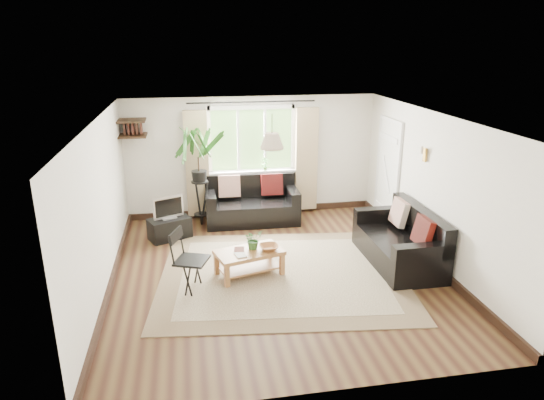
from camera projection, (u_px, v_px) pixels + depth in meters
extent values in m
plane|color=#311910|center=(276.00, 272.00, 7.57)|extent=(5.50, 5.50, 0.00)
plane|color=white|center=(277.00, 118.00, 6.80)|extent=(5.50, 5.50, 0.00)
cube|color=white|center=(252.00, 157.00, 9.75)|extent=(5.00, 0.02, 2.40)
cube|color=white|center=(329.00, 288.00, 4.62)|extent=(5.00, 0.02, 2.40)
cube|color=white|center=(101.00, 209.00, 6.77)|extent=(0.02, 5.50, 2.40)
cube|color=white|center=(433.00, 190.00, 7.60)|extent=(0.02, 5.50, 2.40)
cube|color=beige|center=(282.00, 274.00, 7.48)|extent=(4.03, 3.57, 0.02)
cube|color=silver|center=(387.00, 174.00, 9.24)|extent=(0.06, 0.96, 2.06)
imported|color=#2D5A24|center=(253.00, 239.00, 7.36)|extent=(0.35, 0.34, 0.30)
imported|color=#985F34|center=(269.00, 247.00, 7.36)|extent=(0.30, 0.30, 0.07)
imported|color=white|center=(236.00, 256.00, 7.15)|extent=(0.19, 0.23, 0.02)
imported|color=#532A21|center=(234.00, 250.00, 7.34)|extent=(0.18, 0.22, 0.02)
cube|color=black|center=(170.00, 228.00, 8.77)|extent=(0.82, 0.66, 0.39)
imported|color=#2D6023|center=(265.00, 164.00, 9.73)|extent=(0.14, 0.10, 0.27)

